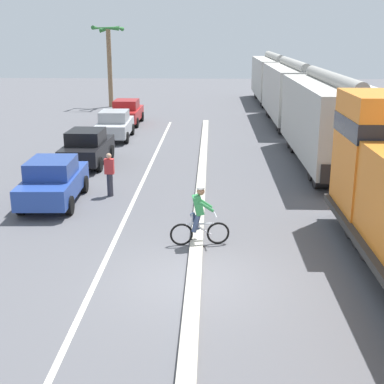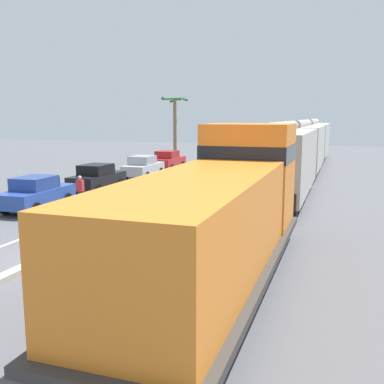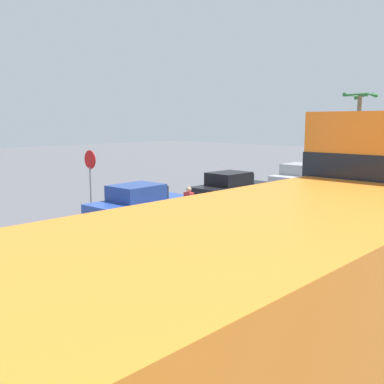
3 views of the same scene
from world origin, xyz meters
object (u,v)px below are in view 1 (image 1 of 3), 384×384
Objects in this scene: cyclist at (199,218)px; pedestrian_by_cars at (110,174)px; parked_car_black at (87,147)px; palm_tree_near at (109,49)px; hopper_car_middle at (292,92)px; hopper_car_lead at (329,120)px; parked_car_silver at (115,125)px; parked_car_blue at (53,181)px; parked_car_red at (127,112)px; hopper_car_trailing at (273,78)px.

pedestrian_by_cars is (-3.41, 4.65, 0.03)m from cyclist.
parked_car_black is 0.65× the size of palm_tree_near.
cyclist is at bearing -104.59° from hopper_car_middle.
cyclist is 1.06× the size of pedestrian_by_cars.
hopper_car_lead is 2.51× the size of parked_car_black.
hopper_car_lead is at bearing -28.99° from parked_car_silver.
parked_car_blue is 17.06m from parked_car_red.
hopper_car_trailing is (0.00, 23.20, 0.00)m from hopper_car_lead.
hopper_car_trailing is at bearing 48.32° from parked_car_red.
parked_car_silver is 2.47× the size of cyclist.
parked_car_red is 0.64× the size of palm_tree_near.
hopper_car_lead is at bearing -90.00° from hopper_car_trailing.
hopper_car_trailing reaches higher than parked_car_blue.
hopper_car_lead is at bearing -90.00° from hopper_car_middle.
hopper_car_lead is at bearing 1.20° from parked_car_black.
cyclist reaches higher than parked_car_black.
pedestrian_by_cars is at bearing -79.75° from palm_tree_near.
cyclist is (5.24, -3.74, 0.00)m from parked_car_blue.
parked_car_blue is 0.65× the size of palm_tree_near.
hopper_car_trailing is 29.72m from pedestrian_by_cars.
hopper_car_trailing reaches higher than parked_car_black.
palm_tree_near reaches higher than hopper_car_lead.
pedestrian_by_cars is at bearing -80.96° from parked_car_silver.
parked_car_silver is (-10.73, -17.26, -1.26)m from hopper_car_trailing.
parked_car_silver is 1.01× the size of parked_car_red.
hopper_car_trailing is 1.62× the size of palm_tree_near.
parked_car_black is at bearing -90.39° from parked_car_red.
parked_car_silver is at bearing 108.23° from cyclist.
palm_tree_near is (-7.90, 29.47, 3.74)m from cyclist.
parked_car_silver is 5.10m from parked_car_red.
parked_car_black and pedestrian_by_cars have the same top height.
hopper_car_lead is at bearing 29.13° from parked_car_blue.
hopper_car_middle is 2.50× the size of parked_car_silver.
hopper_car_middle is at bearing 2.96° from parked_car_red.
hopper_car_trailing is at bearing 80.42° from cyclist.
hopper_car_lead is 1.00× the size of hopper_car_middle.
parked_car_black is (-10.91, -11.83, -1.26)m from hopper_car_middle.
palm_tree_near is (-13.46, -3.49, 2.48)m from hopper_car_trailing.
cyclist is 5.77m from pedestrian_by_cars.
parked_car_black is 2.61× the size of pedestrian_by_cars.
cyclist is at bearing -75.78° from parked_car_red.
hopper_car_lead is at bearing -45.55° from parked_car_red.
parked_car_silver is at bearing -88.86° from parked_car_red.
parked_car_blue is at bearing -89.89° from parked_car_red.
palm_tree_near is 25.49m from pedestrian_by_cars.
hopper_car_lead is 2.49× the size of parked_car_blue.
hopper_car_middle reaches higher than parked_car_silver.
cyclist is (5.17, -15.70, 0.00)m from parked_car_silver.
parked_car_blue and pedestrian_by_cars have the same top height.
palm_tree_near is at bearing 97.29° from parked_car_black.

